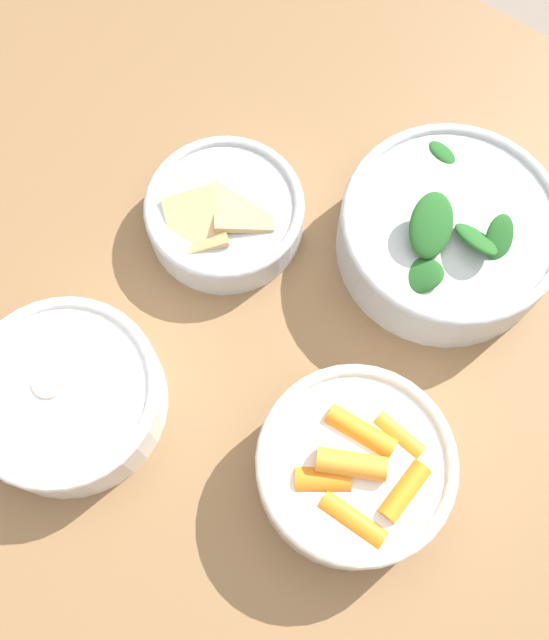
{
  "coord_description": "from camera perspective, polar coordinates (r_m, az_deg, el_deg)",
  "views": [
    {
      "loc": [
        -0.08,
        0.12,
        1.36
      ],
      "look_at": [
        0.04,
        -0.04,
        0.8
      ],
      "focal_mm": 40.0,
      "sensor_mm": 36.0,
      "label": 1
    }
  ],
  "objects": [
    {
      "name": "bowl_carrots",
      "position": [
        0.57,
        6.41,
        -11.61
      ],
      "size": [
        0.15,
        0.15,
        0.07
      ],
      "color": "silver",
      "rests_on": "dining_table"
    },
    {
      "name": "dining_table",
      "position": [
        0.72,
        0.71,
        -8.17
      ],
      "size": [
        1.2,
        0.94,
        0.77
      ],
      "color": "olive",
      "rests_on": "ground_plane"
    },
    {
      "name": "bowl_cookies",
      "position": [
        0.65,
        -4.05,
        8.54
      ],
      "size": [
        0.14,
        0.14,
        0.05
      ],
      "color": "silver",
      "rests_on": "dining_table"
    },
    {
      "name": "ground_plane",
      "position": [
        1.37,
        0.38,
        -13.8
      ],
      "size": [
        10.0,
        10.0,
        0.0
      ],
      "primitive_type": "plane",
      "color": "gray"
    },
    {
      "name": "bowl_greens",
      "position": [
        0.65,
        13.67,
        6.84
      ],
      "size": [
        0.19,
        0.19,
        0.09
      ],
      "color": "silver",
      "rests_on": "dining_table"
    },
    {
      "name": "bowl_beans_hotdog",
      "position": [
        0.61,
        -16.25,
        -5.96
      ],
      "size": [
        0.16,
        0.16,
        0.05
      ],
      "color": "white",
      "rests_on": "dining_table"
    }
  ]
}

